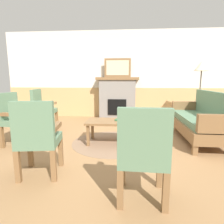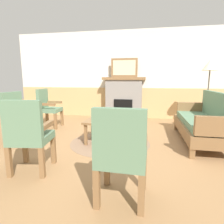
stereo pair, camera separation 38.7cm
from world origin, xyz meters
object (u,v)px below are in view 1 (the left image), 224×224
object	(u,v)px
book_on_table	(120,120)
armchair_front_center	(143,151)
framed_picture	(118,68)
armchair_by_window_left	(42,107)
coffee_table	(112,123)
couch	(199,120)
armchair_near_fireplace	(15,117)
fireplace	(117,98)
floor_lamp_by_couch	(202,70)
armchair_front_left	(37,135)

from	to	relation	value
book_on_table	armchair_front_center	size ratio (longest dim) A/B	0.17
armchair_front_center	framed_picture	bearing A→B (deg)	96.70
armchair_by_window_left	coffee_table	bearing A→B (deg)	-26.46
couch	coffee_table	distance (m)	1.79
armchair_front_center	armchair_near_fireplace	bearing A→B (deg)	146.46
fireplace	couch	bearing A→B (deg)	-47.80
coffee_table	armchair_by_window_left	size ratio (longest dim) A/B	0.98
fireplace	floor_lamp_by_couch	xyz separation A→B (m)	(2.17, -0.81, 0.80)
framed_picture	armchair_by_window_left	distance (m)	2.50
armchair_near_fireplace	armchair_front_left	size ratio (longest dim) A/B	1.00
armchair_by_window_left	fireplace	bearing A→B (deg)	38.75
armchair_by_window_left	armchair_front_left	bearing A→B (deg)	-66.05
couch	armchair_by_window_left	xyz separation A→B (m)	(-3.56, 0.53, 0.14)
armchair_front_left	fireplace	bearing A→B (deg)	77.89
coffee_table	armchair_front_center	bearing A→B (deg)	-75.33
couch	armchair_front_left	xyz separation A→B (m)	(-2.56, -1.70, 0.14)
floor_lamp_by_couch	couch	bearing A→B (deg)	-108.78
fireplace	book_on_table	bearing A→B (deg)	-85.58
book_on_table	armchair_near_fireplace	distance (m)	1.96
couch	armchair_front_center	world-z (taller)	same
fireplace	framed_picture	bearing A→B (deg)	90.00
fireplace	couch	distance (m)	2.66
book_on_table	armchair_by_window_left	distance (m)	2.15
fireplace	armchair_by_window_left	xyz separation A→B (m)	(-1.78, -1.43, -0.11)
book_on_table	fireplace	bearing A→B (deg)	94.42
framed_picture	book_on_table	bearing A→B (deg)	-85.58
framed_picture	armchair_front_center	size ratio (longest dim) A/B	0.82
framed_picture	book_on_table	world-z (taller)	framed_picture
framed_picture	armchair_by_window_left	bearing A→B (deg)	-141.25
framed_picture	couch	distance (m)	2.89
armchair_near_fireplace	armchair_front_center	xyz separation A→B (m)	(2.24, -1.48, 0.00)
armchair_by_window_left	armchair_front_left	distance (m)	2.45
fireplace	couch	size ratio (longest dim) A/B	0.72
couch	armchair_front_center	bearing A→B (deg)	-121.83
armchair_front_center	fireplace	bearing A→B (deg)	96.70
framed_picture	coffee_table	world-z (taller)	framed_picture
armchair_front_left	book_on_table	bearing A→B (deg)	54.53
coffee_table	book_on_table	xyz separation A→B (m)	(0.16, 0.01, 0.07)
framed_picture	armchair_near_fireplace	world-z (taller)	framed_picture
armchair_near_fireplace	floor_lamp_by_couch	xyz separation A→B (m)	(3.93, 1.76, 0.91)
armchair_front_left	armchair_front_center	xyz separation A→B (m)	(1.26, -0.39, 0.00)
book_on_table	floor_lamp_by_couch	size ratio (longest dim) A/B	0.10
book_on_table	armchair_by_window_left	world-z (taller)	armchair_by_window_left
fireplace	armchair_by_window_left	size ratio (longest dim) A/B	1.33
framed_picture	book_on_table	distance (m)	2.57
fireplace	coffee_table	world-z (taller)	fireplace
armchair_front_center	floor_lamp_by_couch	distance (m)	3.77
book_on_table	armchair_near_fireplace	xyz separation A→B (m)	(-1.94, -0.26, 0.08)
framed_picture	floor_lamp_by_couch	world-z (taller)	framed_picture
armchair_by_window_left	armchair_front_center	size ratio (longest dim) A/B	1.00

